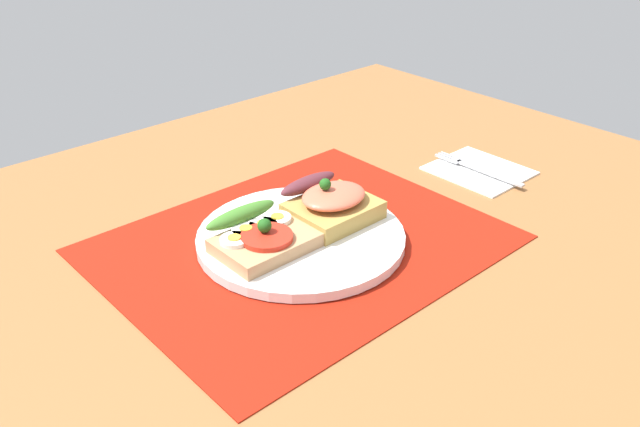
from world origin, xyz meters
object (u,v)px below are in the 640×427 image
napkin (479,170)px  fork (476,168)px  sandwich_salmon (330,203)px  sandwich_egg_tomato (260,235)px  plate (301,238)px

napkin → fork: bearing=168.9°
sandwich_salmon → sandwich_egg_tomato: bearing=177.4°
plate → fork: (31.07, -1.87, -0.12)cm
plate → fork: bearing=-3.4°
plate → sandwich_egg_tomato: sandwich_egg_tomato is taller
plate → napkin: (31.80, -2.01, -0.58)cm
fork → plate: bearing=176.6°
sandwich_egg_tomato → napkin: size_ratio=0.85×
sandwich_salmon → plate: bearing=-174.3°
sandwich_egg_tomato → napkin: bearing=-4.6°
napkin → fork: 0.88cm
napkin → sandwich_egg_tomato: bearing=175.4°
plate → sandwich_egg_tomato: 5.57cm
sandwich_egg_tomato → sandwich_salmon: (10.25, -0.46, 0.61)cm
plate → sandwich_salmon: bearing=5.7°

